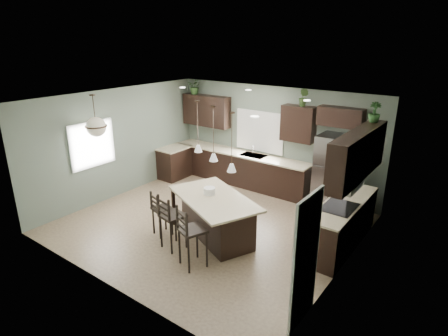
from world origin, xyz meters
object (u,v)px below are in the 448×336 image
refrigerator (336,174)px  serving_dish (209,191)px  kitchen_island (214,218)px  bar_stool_right (193,236)px  plant_back_left (195,86)px  bar_stool_left (162,213)px  bar_stool_center (173,222)px

refrigerator → serving_dish: 3.20m
kitchen_island → bar_stool_right: 1.08m
refrigerator → kitchen_island: bearing=-117.6°
refrigerator → serving_dish: refrigerator is taller
plant_back_left → kitchen_island: bearing=-44.7°
refrigerator → plant_back_left: bearing=178.1°
bar_stool_left → bar_stool_center: 0.62m
refrigerator → plant_back_left: size_ratio=4.14×
bar_stool_right → plant_back_left: bearing=150.9°
kitchen_island → plant_back_left: bearing=159.7°
bar_stool_center → bar_stool_right: size_ratio=0.96×
refrigerator → serving_dish: (-1.66, -2.74, 0.07)m
kitchen_island → bar_stool_left: size_ratio=2.08×
kitchen_island → plant_back_left: (-3.00, 2.97, 2.16)m
bar_stool_left → bar_stool_right: 1.37m
kitchen_island → serving_dish: bearing=-180.0°
bar_stool_left → kitchen_island: bearing=45.0°
bar_stool_left → bar_stool_right: size_ratio=0.82×
kitchen_island → bar_stool_right: bearing=-48.9°
plant_back_left → refrigerator: bearing=-1.9°
serving_dish → bar_stool_left: 1.12m
bar_stool_center → bar_stool_right: (0.72, -0.24, 0.02)m
plant_back_left → serving_dish: bearing=-45.7°
serving_dish → plant_back_left: size_ratio=0.54×
bar_stool_center → serving_dish: bearing=86.6°
serving_dish → bar_stool_center: size_ratio=0.21×
bar_stool_center → plant_back_left: (-2.59, 3.76, 2.04)m
refrigerator → kitchen_island: refrigerator is taller
refrigerator → kitchen_island: size_ratio=0.90×
kitchen_island → refrigerator: bearing=86.8°
kitchen_island → bar_stool_left: 1.11m
bar_stool_center → plant_back_left: bearing=135.9°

